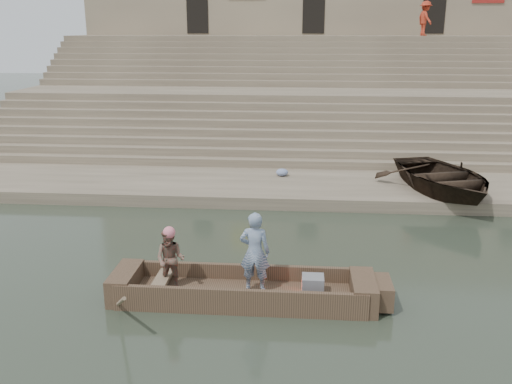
# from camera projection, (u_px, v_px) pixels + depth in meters

# --- Properties ---
(ground) EXTENTS (120.00, 120.00, 0.00)m
(ground) POSITION_uv_depth(u_px,v_px,m) (417.00, 303.00, 11.82)
(ground) COLOR #273125
(ground) RESTS_ON ground
(lower_landing) EXTENTS (32.00, 4.00, 0.40)m
(lower_landing) POSITION_uv_depth(u_px,v_px,m) (373.00, 190.00, 19.41)
(lower_landing) COLOR gray
(lower_landing) RESTS_ON ground
(mid_landing) EXTENTS (32.00, 3.00, 2.80)m
(mid_landing) POSITION_uv_depth(u_px,v_px,m) (356.00, 121.00, 26.24)
(mid_landing) COLOR gray
(mid_landing) RESTS_ON ground
(upper_landing) EXTENTS (32.00, 3.00, 5.20)m
(upper_landing) POSITION_uv_depth(u_px,v_px,m) (346.00, 82.00, 32.59)
(upper_landing) COLOR gray
(upper_landing) RESTS_ON ground
(ghat_steps) EXTENTS (32.00, 11.00, 5.20)m
(ghat_steps) POSITION_uv_depth(u_px,v_px,m) (353.00, 108.00, 27.75)
(ghat_steps) COLOR gray
(ghat_steps) RESTS_ON ground
(building_wall) EXTENTS (32.00, 5.07, 11.20)m
(building_wall) POSITION_uv_depth(u_px,v_px,m) (344.00, 28.00, 35.56)
(building_wall) COLOR tan
(building_wall) RESTS_ON ground
(main_rowboat) EXTENTS (5.00, 1.30, 0.22)m
(main_rowboat) POSITION_uv_depth(u_px,v_px,m) (242.00, 296.00, 11.92)
(main_rowboat) COLOR brown
(main_rowboat) RESTS_ON ground
(rowboat_trim) EXTENTS (6.04, 2.63, 2.01)m
(rowboat_trim) POSITION_uv_depth(u_px,v_px,m) (252.00, 288.00, 11.84)
(rowboat_trim) COLOR brown
(rowboat_trim) RESTS_ON ground
(standing_man) EXTENTS (0.66, 0.46, 1.75)m
(standing_man) POSITION_uv_depth(u_px,v_px,m) (255.00, 252.00, 11.69)
(standing_man) COLOR navy
(standing_man) RESTS_ON main_rowboat
(rowing_man) EXTENTS (0.71, 0.58, 1.34)m
(rowing_man) POSITION_uv_depth(u_px,v_px,m) (170.00, 259.00, 11.83)
(rowing_man) COLOR #246E56
(rowing_man) RESTS_ON main_rowboat
(television) EXTENTS (0.46, 0.42, 0.40)m
(television) POSITION_uv_depth(u_px,v_px,m) (312.00, 285.00, 11.71)
(television) COLOR slate
(television) RESTS_ON main_rowboat
(beached_rowboat) EXTENTS (4.66, 5.59, 1.00)m
(beached_rowboat) POSITION_uv_depth(u_px,v_px,m) (443.00, 177.00, 18.37)
(beached_rowboat) COLOR #2D2116
(beached_rowboat) RESTS_ON lower_landing
(pedestrian) EXTENTS (1.00, 1.34, 1.85)m
(pedestrian) POSITION_uv_depth(u_px,v_px,m) (425.00, 18.00, 30.79)
(pedestrian) COLOR #B0321D
(pedestrian) RESTS_ON upper_landing
(cloth_bundles) EXTENTS (14.51, 1.13, 0.26)m
(cloth_bundles) POSITION_uv_depth(u_px,v_px,m) (482.00, 179.00, 19.54)
(cloth_bundles) COLOR #3F5999
(cloth_bundles) RESTS_ON lower_landing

